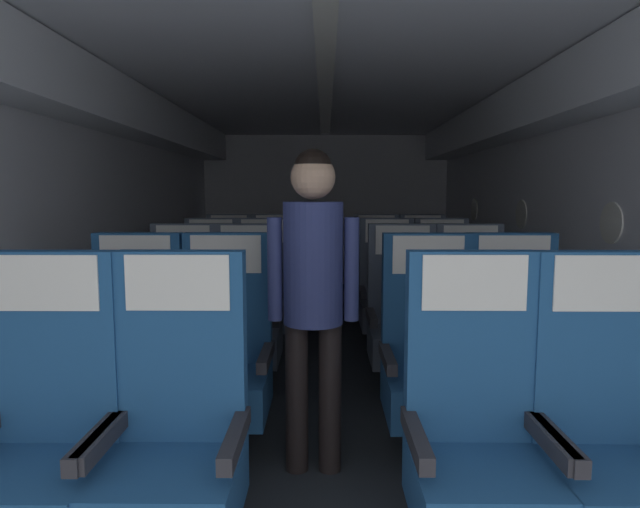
{
  "coord_description": "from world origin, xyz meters",
  "views": [
    {
      "loc": [
        0.0,
        -0.27,
        1.33
      ],
      "look_at": [
        -0.04,
        4.14,
        0.84
      ],
      "focal_mm": 29.95,
      "sensor_mm": 36.0,
      "label": 1
    }
  ],
  "objects_px": {
    "seat_a_right_window": "(476,443)",
    "seat_b_left_aisle": "(225,361)",
    "seat_d_right_window": "(387,296)",
    "seat_e_right_aisle": "(423,279)",
    "seat_b_left_window": "(133,362)",
    "seat_e_right_window": "(376,279)",
    "seat_a_right_aisle": "(609,445)",
    "seat_c_left_aisle": "(247,321)",
    "seat_c_left_window": "(182,321)",
    "seat_c_right_window": "(403,321)",
    "seat_e_left_window": "(228,279)",
    "flight_attendant": "(313,278)",
    "seat_e_left_aisle": "(274,279)",
    "seat_a_left_aisle": "(175,443)",
    "seat_b_right_window": "(429,363)",
    "seat_c_right_aisle": "(471,321)",
    "seat_b_right_aisle": "(515,362)",
    "seat_d_right_aisle": "(442,297)",
    "seat_d_left_aisle": "(262,296)",
    "seat_a_left_window": "(42,443)",
    "seat_d_left_window": "(210,296)"
  },
  "relations": [
    {
      "from": "seat_b_left_window",
      "to": "seat_e_right_window",
      "type": "relative_size",
      "value": 1.0
    },
    {
      "from": "seat_b_left_aisle",
      "to": "seat_c_right_window",
      "type": "relative_size",
      "value": 1.0
    },
    {
      "from": "seat_c_left_aisle",
      "to": "seat_e_left_aisle",
      "type": "distance_m",
      "value": 1.83
    },
    {
      "from": "seat_c_left_window",
      "to": "seat_d_right_aisle",
      "type": "height_order",
      "value": "same"
    },
    {
      "from": "seat_a_right_aisle",
      "to": "seat_c_left_aisle",
      "type": "relative_size",
      "value": 1.0
    },
    {
      "from": "seat_c_left_aisle",
      "to": "seat_d_right_aisle",
      "type": "distance_m",
      "value": 1.79
    },
    {
      "from": "seat_a_right_window",
      "to": "seat_b_right_aisle",
      "type": "bearing_deg",
      "value": 63.21
    },
    {
      "from": "seat_e_left_aisle",
      "to": "seat_a_left_aisle",
      "type": "bearing_deg",
      "value": -89.92
    },
    {
      "from": "seat_b_left_aisle",
      "to": "flight_attendant",
      "type": "distance_m",
      "value": 0.7
    },
    {
      "from": "seat_c_right_window",
      "to": "flight_attendant",
      "type": "height_order",
      "value": "flight_attendant"
    },
    {
      "from": "seat_a_left_window",
      "to": "seat_a_left_aisle",
      "type": "distance_m",
      "value": 0.46
    },
    {
      "from": "seat_a_left_aisle",
      "to": "seat_c_right_aisle",
      "type": "height_order",
      "value": "same"
    },
    {
      "from": "seat_a_right_aisle",
      "to": "seat_d_left_aisle",
      "type": "relative_size",
      "value": 1.0
    },
    {
      "from": "seat_a_right_aisle",
      "to": "seat_b_left_aisle",
      "type": "relative_size",
      "value": 1.0
    },
    {
      "from": "seat_a_left_aisle",
      "to": "seat_b_left_aisle",
      "type": "distance_m",
      "value": 0.92
    },
    {
      "from": "seat_d_right_window",
      "to": "seat_b_right_aisle",
      "type": "bearing_deg",
      "value": -75.91
    },
    {
      "from": "seat_a_right_window",
      "to": "seat_e_right_window",
      "type": "bearing_deg",
      "value": 90.04
    },
    {
      "from": "seat_d_right_window",
      "to": "seat_e_right_aisle",
      "type": "xyz_separation_m",
      "value": [
        0.47,
        0.91,
        0.0
      ]
    },
    {
      "from": "seat_d_left_window",
      "to": "seat_d_left_aisle",
      "type": "height_order",
      "value": "same"
    },
    {
      "from": "seat_c_left_window",
      "to": "seat_d_right_window",
      "type": "bearing_deg",
      "value": 30.78
    },
    {
      "from": "seat_a_left_window",
      "to": "seat_e_right_aisle",
      "type": "bearing_deg",
      "value": 61.38
    },
    {
      "from": "seat_a_right_window",
      "to": "seat_b_left_aisle",
      "type": "relative_size",
      "value": 1.0
    },
    {
      "from": "seat_b_left_window",
      "to": "seat_e_right_window",
      "type": "xyz_separation_m",
      "value": [
        1.53,
        2.74,
        0.0
      ]
    },
    {
      "from": "seat_b_left_aisle",
      "to": "seat_e_right_window",
      "type": "height_order",
      "value": "same"
    },
    {
      "from": "seat_b_left_window",
      "to": "seat_d_left_window",
      "type": "bearing_deg",
      "value": 89.63
    },
    {
      "from": "seat_a_right_window",
      "to": "seat_c_left_window",
      "type": "height_order",
      "value": "same"
    },
    {
      "from": "seat_c_right_window",
      "to": "seat_d_right_window",
      "type": "xyz_separation_m",
      "value": [
        -0.0,
        0.92,
        0.0
      ]
    },
    {
      "from": "seat_b_right_window",
      "to": "seat_d_right_window",
      "type": "bearing_deg",
      "value": 90.12
    },
    {
      "from": "seat_c_left_aisle",
      "to": "seat_c_right_window",
      "type": "xyz_separation_m",
      "value": [
        1.07,
        -0.01,
        0.0
      ]
    },
    {
      "from": "seat_c_left_window",
      "to": "seat_c_right_window",
      "type": "bearing_deg",
      "value": -0.45
    },
    {
      "from": "seat_a_right_aisle",
      "to": "seat_b_right_window",
      "type": "distance_m",
      "value": 1.01
    },
    {
      "from": "seat_c_left_window",
      "to": "seat_e_left_window",
      "type": "height_order",
      "value": "same"
    },
    {
      "from": "seat_b_right_aisle",
      "to": "seat_e_left_aisle",
      "type": "xyz_separation_m",
      "value": [
        -1.52,
        2.73,
        0.0
      ]
    },
    {
      "from": "seat_a_left_window",
      "to": "seat_d_left_aisle",
      "type": "height_order",
      "value": "same"
    },
    {
      "from": "seat_b_right_window",
      "to": "seat_d_right_window",
      "type": "relative_size",
      "value": 1.0
    },
    {
      "from": "seat_d_right_aisle",
      "to": "seat_e_left_aisle",
      "type": "relative_size",
      "value": 1.0
    },
    {
      "from": "seat_d_right_aisle",
      "to": "seat_c_left_aisle",
      "type": "bearing_deg",
      "value": -149.76
    },
    {
      "from": "seat_b_left_window",
      "to": "seat_c_left_aisle",
      "type": "xyz_separation_m",
      "value": [
        0.46,
        0.91,
        0.0
      ]
    },
    {
      "from": "seat_d_right_window",
      "to": "flight_attendant",
      "type": "xyz_separation_m",
      "value": [
        -0.59,
        -2.04,
        0.48
      ]
    },
    {
      "from": "seat_c_right_window",
      "to": "seat_e_left_window",
      "type": "bearing_deg",
      "value": 129.91
    },
    {
      "from": "seat_d_right_aisle",
      "to": "seat_e_right_aisle",
      "type": "xyz_separation_m",
      "value": [
        0.0,
        0.92,
        0.0
      ]
    },
    {
      "from": "seat_a_right_window",
      "to": "seat_d_left_aisle",
      "type": "bearing_deg",
      "value": 111.52
    },
    {
      "from": "seat_d_right_window",
      "to": "flight_attendant",
      "type": "bearing_deg",
      "value": -106.14
    },
    {
      "from": "seat_a_right_window",
      "to": "seat_c_right_aisle",
      "type": "bearing_deg",
      "value": 75.32
    },
    {
      "from": "seat_b_right_aisle",
      "to": "seat_e_right_window",
      "type": "height_order",
      "value": "same"
    },
    {
      "from": "seat_b_right_window",
      "to": "flight_attendant",
      "type": "height_order",
      "value": "flight_attendant"
    },
    {
      "from": "seat_e_right_aisle",
      "to": "seat_e_right_window",
      "type": "relative_size",
      "value": 1.0
    },
    {
      "from": "seat_c_left_aisle",
      "to": "seat_e_left_window",
      "type": "distance_m",
      "value": 1.88
    },
    {
      "from": "seat_c_right_aisle",
      "to": "seat_d_right_window",
      "type": "bearing_deg",
      "value": 117.49
    },
    {
      "from": "seat_a_left_window",
      "to": "seat_c_right_aisle",
      "type": "height_order",
      "value": "same"
    }
  ]
}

